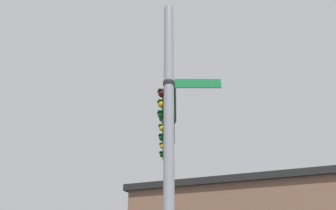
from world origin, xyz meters
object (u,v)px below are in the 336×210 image
Objects in this scene: traffic_light_mid_inner at (167,128)px; street_name_sign at (185,84)px; traffic_light_mid_outer at (167,146)px; traffic_light_nearest_pole at (167,105)px.

traffic_light_mid_inner reaches higher than street_name_sign.
traffic_light_mid_inner is 1.00× the size of traffic_light_mid_outer.
traffic_light_mid_inner is 1.01× the size of street_name_sign.
traffic_light_mid_inner is 4.39m from street_name_sign.
traffic_light_mid_inner is (1.87, -0.37, 0.00)m from traffic_light_nearest_pole.
traffic_light_nearest_pole is 1.91m from traffic_light_mid_inner.
traffic_light_mid_outer is 6.28m from street_name_sign.
traffic_light_mid_outer is at bearing -7.77° from street_name_sign.
traffic_light_nearest_pole and traffic_light_mid_inner have the same top height.
traffic_light_mid_inner is at bearing -6.21° from street_name_sign.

